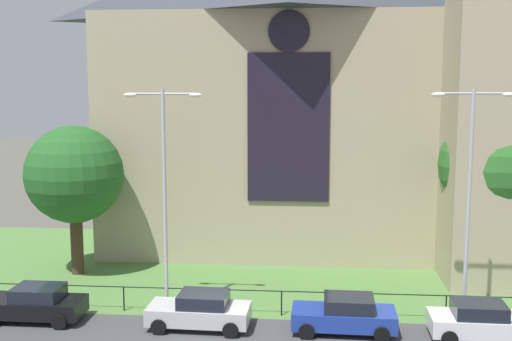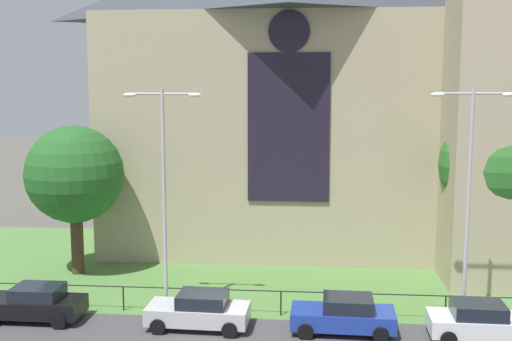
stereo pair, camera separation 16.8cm
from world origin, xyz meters
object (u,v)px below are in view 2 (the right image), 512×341
at_px(tree_left_near, 75,175).
at_px(parked_car_white, 482,322).
at_px(streetlamp_near, 164,176).
at_px(parked_car_blue, 344,315).
at_px(church_building, 305,80).
at_px(streetlamp_far, 469,180).
at_px(parked_car_silver, 199,310).
at_px(parked_car_black, 35,303).
at_px(tree_right_near, 496,166).

distance_m(tree_left_near, parked_car_white, 20.99).
height_order(streetlamp_near, parked_car_blue, streetlamp_near).
bearing_deg(parked_car_white, church_building, 117.37).
distance_m(streetlamp_far, parked_car_silver, 12.40).
relative_size(tree_left_near, parked_car_silver, 1.86).
xyz_separation_m(tree_left_near, streetlamp_near, (6.06, -5.41, 0.79)).
height_order(tree_left_near, streetlamp_far, streetlamp_far).
bearing_deg(parked_car_silver, streetlamp_far, -169.85).
xyz_separation_m(streetlamp_far, parked_car_black, (-18.24, -1.34, -5.38)).
xyz_separation_m(streetlamp_near, parked_car_black, (-5.42, -1.34, -5.37)).
bearing_deg(parked_car_blue, streetlamp_near, -9.79).
xyz_separation_m(parked_car_black, parked_car_silver, (7.18, -0.24, 0.00)).
xyz_separation_m(parked_car_silver, parked_car_white, (11.35, -0.24, 0.00)).
bearing_deg(parked_car_white, tree_right_near, 73.88).
bearing_deg(streetlamp_near, parked_car_silver, -41.98).
bearing_deg(tree_left_near, streetlamp_far, -16.00).
distance_m(tree_right_near, parked_car_blue, 12.16).
bearing_deg(streetlamp_near, streetlamp_far, 0.00).
distance_m(streetlamp_near, parked_car_blue, 9.53).
bearing_deg(parked_car_silver, parked_car_black, 0.05).
bearing_deg(parked_car_silver, streetlamp_near, -39.97).
distance_m(parked_car_black, parked_car_white, 18.54).
relative_size(tree_right_near, streetlamp_far, 0.89).
height_order(streetlamp_far, parked_car_white, streetlamp_far).
distance_m(tree_left_near, parked_car_black, 8.18).
distance_m(streetlamp_near, parked_car_silver, 5.86).
height_order(church_building, parked_car_blue, church_building).
bearing_deg(streetlamp_near, tree_left_near, 138.22).
relative_size(tree_left_near, tree_right_near, 0.90).
bearing_deg(tree_right_near, parked_car_white, -107.36).
distance_m(church_building, parked_car_silver, 17.89).
relative_size(streetlamp_far, parked_car_white, 2.33).
height_order(streetlamp_far, parked_car_black, streetlamp_far).
xyz_separation_m(tree_right_near, parked_car_black, (-21.02, -7.46, -5.18)).
relative_size(tree_left_near, streetlamp_far, 0.80).
distance_m(church_building, parked_car_white, 19.06).
xyz_separation_m(church_building, tree_right_near, (9.76, -6.87, -4.35)).
height_order(tree_right_near, parked_car_silver, tree_right_near).
bearing_deg(streetlamp_far, parked_car_blue, -163.09).
bearing_deg(church_building, streetlamp_far, -61.78).
relative_size(streetlamp_near, parked_car_silver, 2.31).
bearing_deg(tree_left_near, parked_car_black, -84.58).
height_order(parked_car_black, parked_car_white, same).
distance_m(tree_left_near, streetlamp_far, 19.65).
xyz_separation_m(church_building, parked_car_silver, (-4.08, -14.58, -9.53)).
xyz_separation_m(streetlamp_near, parked_car_white, (13.11, -1.82, -5.37)).
distance_m(tree_right_near, streetlamp_far, 6.73).
relative_size(parked_car_black, parked_car_silver, 0.99).
bearing_deg(streetlamp_far, tree_left_near, 164.00).
relative_size(church_building, tree_left_near, 3.28).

